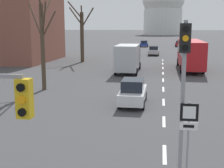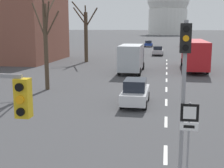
% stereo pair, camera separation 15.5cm
% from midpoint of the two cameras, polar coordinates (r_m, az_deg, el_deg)
% --- Properties ---
extents(lane_stripe_1, '(0.16, 2.00, 0.01)m').
position_cam_midpoint_polar(lane_stripe_1, '(13.27, 10.10, -12.56)').
color(lane_stripe_1, silver).
rests_on(lane_stripe_1, ground_plane).
extents(lane_stripe_2, '(0.16, 2.00, 0.01)m').
position_cam_midpoint_polar(lane_stripe_2, '(17.51, 10.09, -6.80)').
color(lane_stripe_2, silver).
rests_on(lane_stripe_2, ground_plane).
extents(lane_stripe_3, '(0.16, 2.00, 0.01)m').
position_cam_midpoint_polar(lane_stripe_3, '(21.84, 10.09, -3.30)').
color(lane_stripe_3, silver).
rests_on(lane_stripe_3, ground_plane).
extents(lane_stripe_4, '(0.16, 2.00, 0.01)m').
position_cam_midpoint_polar(lane_stripe_4, '(26.24, 10.09, -0.97)').
color(lane_stripe_4, silver).
rests_on(lane_stripe_4, ground_plane).
extents(lane_stripe_5, '(0.16, 2.00, 0.01)m').
position_cam_midpoint_polar(lane_stripe_5, '(30.66, 10.08, 0.69)').
color(lane_stripe_5, silver).
rests_on(lane_stripe_5, ground_plane).
extents(lane_stripe_6, '(0.16, 2.00, 0.01)m').
position_cam_midpoint_polar(lane_stripe_6, '(35.11, 10.08, 1.93)').
color(lane_stripe_6, silver).
rests_on(lane_stripe_6, ground_plane).
extents(lane_stripe_7, '(0.16, 2.00, 0.01)m').
position_cam_midpoint_polar(lane_stripe_7, '(39.56, 10.08, 2.90)').
color(lane_stripe_7, silver).
rests_on(lane_stripe_7, ground_plane).
extents(lane_stripe_8, '(0.16, 2.00, 0.01)m').
position_cam_midpoint_polar(lane_stripe_8, '(44.03, 10.08, 3.66)').
color(lane_stripe_8, silver).
rests_on(lane_stripe_8, ground_plane).
extents(lane_stripe_9, '(0.16, 2.00, 0.01)m').
position_cam_midpoint_polar(lane_stripe_9, '(48.50, 10.08, 4.29)').
color(lane_stripe_9, silver).
rests_on(lane_stripe_9, ground_plane).
extents(traffic_signal_centre_tall, '(0.36, 0.34, 5.37)m').
position_cam_midpoint_polar(traffic_signal_centre_tall, '(10.63, 13.49, 2.43)').
color(traffic_signal_centre_tall, gray).
rests_on(traffic_signal_centre_tall, ground_plane).
extents(route_sign_post, '(0.60, 0.08, 2.70)m').
position_cam_midpoint_polar(route_sign_post, '(10.85, 14.30, -7.65)').
color(route_sign_post, gray).
rests_on(route_sign_post, ground_plane).
extents(sedan_near_left, '(1.88, 4.43, 1.64)m').
position_cam_midpoint_polar(sedan_near_left, '(56.58, 8.47, 6.06)').
color(sedan_near_left, '#B7B7BC').
rests_on(sedan_near_left, ground_plane).
extents(sedan_near_right, '(1.70, 4.22, 1.73)m').
position_cam_midpoint_polar(sedan_near_right, '(20.81, 4.53, -1.49)').
color(sedan_near_right, silver).
rests_on(sedan_near_right, ground_plane).
extents(sedan_mid_centre, '(1.88, 4.48, 1.52)m').
position_cam_midpoint_polar(sedan_mid_centre, '(81.31, 13.01, 7.21)').
color(sedan_mid_centre, maroon).
rests_on(sedan_mid_centre, ground_plane).
extents(sedan_far_left, '(1.95, 3.98, 1.59)m').
position_cam_midpoint_polar(sedan_far_left, '(79.29, 6.76, 7.34)').
color(sedan_far_left, navy).
rests_on(sedan_far_left, ground_plane).
extents(city_bus, '(2.66, 10.80, 3.48)m').
position_cam_midpoint_polar(city_bus, '(38.57, 14.94, 5.57)').
color(city_bus, red).
rests_on(city_bus, ground_plane).
extents(delivery_truck, '(2.44, 7.20, 3.14)m').
position_cam_midpoint_polar(delivery_truck, '(35.08, 3.75, 4.86)').
color(delivery_truck, '#333842').
rests_on(delivery_truck, ground_plane).
extents(bare_tree_left_near, '(4.53, 3.75, 8.67)m').
position_cam_midpoint_polar(bare_tree_left_near, '(45.57, -4.74, 9.24)').
color(bare_tree_left_near, '#473828').
rests_on(bare_tree_left_near, ground_plane).
extents(bare_tree_left_far, '(2.95, 4.34, 7.66)m').
position_cam_midpoint_polar(bare_tree_left_far, '(25.90, -11.81, 7.67)').
color(bare_tree_left_far, '#473828').
rests_on(bare_tree_left_far, ground_plane).
extents(capitol_dome, '(24.93, 24.93, 35.21)m').
position_cam_midpoint_polar(capitol_dome, '(191.19, 10.24, 14.01)').
color(capitol_dome, silver).
rests_on(capitol_dome, ground_plane).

